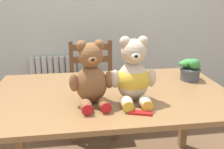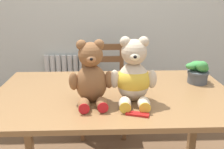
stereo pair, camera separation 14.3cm
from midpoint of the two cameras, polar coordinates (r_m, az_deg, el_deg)
The scene contains 7 objects.
radiator at distance 2.99m, azimuth -13.61°, elevation -2.92°, with size 0.60×0.10×0.68m.
dining_table at distance 1.65m, azimuth -2.64°, elevation -6.99°, with size 1.53×0.91×0.75m.
wooden_chair_behind at distance 2.52m, azimuth -6.11°, elevation -2.80°, with size 0.44×0.45×0.89m.
teddy_bear_left at distance 1.42m, azimuth -7.61°, elevation -0.64°, with size 0.26×0.27×0.37m.
teddy_bear_right at distance 1.45m, azimuth 2.07°, elevation -0.35°, with size 0.27×0.28×0.38m.
potted_plant at distance 1.89m, azimuth 15.40°, elevation 1.22°, with size 0.16×0.18×0.17m.
chocolate_bar at distance 1.34m, azimuth 3.52°, elevation -8.80°, with size 0.12×0.04×0.01m, color red.
Camera 1 is at (-0.21, -1.02, 1.36)m, focal length 40.00 mm.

